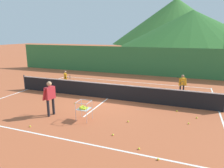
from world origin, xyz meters
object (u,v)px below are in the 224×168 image
at_px(tennis_ball_3, 189,123).
at_px(tennis_ball_9, 139,149).
at_px(tennis_ball_2, 30,126).
at_px(tennis_ball_5, 128,121).
at_px(instructor, 50,95).
at_px(student_0, 66,78).
at_px(ball_cart, 84,108).
at_px(tennis_ball_1, 113,135).
at_px(tennis_ball_6, 158,159).
at_px(student_1, 182,83).
at_px(tennis_ball_4, 177,111).
at_px(tennis_ball_7, 75,103).
at_px(tennis_net, 107,91).
at_px(tennis_ball_8, 197,118).

relative_size(tennis_ball_3, tennis_ball_9, 1.00).
distance_m(tennis_ball_2, tennis_ball_5, 4.28).
xyz_separation_m(instructor, student_0, (-2.25, 4.81, -0.25)).
height_order(instructor, ball_cart, instructor).
distance_m(instructor, tennis_ball_1, 3.81).
relative_size(tennis_ball_5, tennis_ball_9, 1.00).
bearing_deg(tennis_ball_6, tennis_ball_1, 151.68).
bearing_deg(student_1, tennis_ball_1, -108.46).
relative_size(tennis_ball_5, tennis_ball_6, 1.00).
height_order(student_0, tennis_ball_3, student_0).
distance_m(tennis_ball_4, tennis_ball_9, 4.31).
height_order(tennis_ball_5, tennis_ball_7, same).
distance_m(tennis_ball_5, tennis_ball_6, 3.01).
distance_m(tennis_net, tennis_ball_1, 4.81).
relative_size(ball_cart, tennis_ball_8, 13.22).
distance_m(tennis_net, tennis_ball_9, 5.94).
bearing_deg(tennis_ball_8, tennis_ball_3, -113.30).
bearing_deg(tennis_ball_1, tennis_ball_6, -28.32).
bearing_deg(student_0, instructor, -64.93).
relative_size(student_1, tennis_ball_9, 19.89).
xyz_separation_m(ball_cart, tennis_ball_2, (-1.80, -1.50, -0.55)).
distance_m(tennis_ball_3, tennis_ball_8, 0.89).
bearing_deg(student_0, tennis_ball_6, -41.09).
distance_m(tennis_ball_2, tennis_ball_9, 4.79).
relative_size(student_1, tennis_ball_5, 19.89).
bearing_deg(tennis_net, tennis_ball_4, -10.76).
xyz_separation_m(tennis_ball_1, tennis_ball_9, (1.20, -0.63, 0.00)).
relative_size(tennis_net, tennis_ball_7, 189.81).
xyz_separation_m(instructor, tennis_ball_4, (5.74, 2.67, -0.99)).
height_order(tennis_ball_3, tennis_ball_6, same).
relative_size(tennis_net, tennis_ball_8, 189.81).
bearing_deg(student_0, tennis_net, -19.41).
relative_size(student_0, tennis_ball_7, 18.95).
height_order(student_0, ball_cart, student_0).
xyz_separation_m(ball_cart, tennis_ball_8, (4.91, 2.04, -0.55)).
bearing_deg(tennis_ball_7, tennis_net, 49.26).
bearing_deg(tennis_ball_2, tennis_net, 71.79).
bearing_deg(student_0, tennis_ball_3, -22.38).
height_order(instructor, tennis_ball_3, instructor).
height_order(instructor, student_1, instructor).
xyz_separation_m(student_1, tennis_ball_7, (-5.59, -3.96, -0.78)).
height_order(tennis_ball_2, tennis_ball_8, same).
bearing_deg(tennis_ball_7, ball_cart, -49.61).
xyz_separation_m(student_0, tennis_ball_5, (6.02, -4.27, -0.74)).
xyz_separation_m(student_0, tennis_ball_3, (8.58, -3.54, -0.74)).
distance_m(tennis_ball_1, tennis_ball_5, 1.45).
bearing_deg(tennis_ball_3, student_1, 96.45).
xyz_separation_m(tennis_net, student_0, (-3.84, 1.35, 0.28)).
relative_size(student_1, tennis_ball_7, 19.89).
relative_size(tennis_net, student_1, 9.54).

